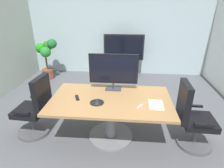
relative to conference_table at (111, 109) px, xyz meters
name	(u,v)px	position (x,y,z in m)	size (l,w,h in m)	color
ground_plane	(109,130)	(-0.05, 0.15, -0.55)	(7.25, 7.25, 0.00)	#515459
wall_back_glass_partition	(119,31)	(-0.05, 3.28, 0.81)	(5.58, 0.10, 2.71)	#9EB2B7
conference_table	(111,109)	(0.00, 0.00, 0.00)	(1.93, 1.10, 0.74)	olive
office_chair_left	(35,111)	(-1.29, -0.02, -0.09)	(0.61, 0.59, 1.09)	#4C4C51
office_chair_right	(192,121)	(1.29, -0.09, -0.09)	(0.60, 0.58, 1.09)	#4C4C51
tv_monitor	(113,70)	(0.01, 0.38, 0.55)	(0.84, 0.18, 0.64)	#333338
wall_display_unit	(123,63)	(0.12, 2.92, -0.11)	(1.20, 0.36, 1.31)	#B7BABC
potted_plant	(46,55)	(-2.14, 2.53, 0.20)	(0.69, 0.66, 1.21)	brown
conference_phone	(97,101)	(-0.20, -0.15, 0.22)	(0.22, 0.22, 0.07)	black
remote_control	(77,98)	(-0.54, -0.02, 0.20)	(0.05, 0.17, 0.02)	black
whiteboard_marker	(140,106)	(0.45, -0.21, 0.20)	(0.13, 0.02, 0.02)	silver
paper_notepad	(156,105)	(0.70, -0.13, 0.20)	(0.21, 0.30, 0.01)	white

